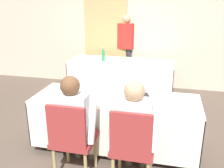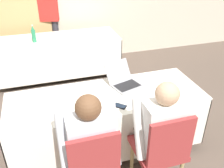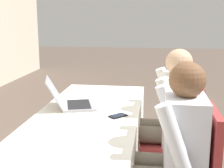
{
  "view_description": "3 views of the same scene",
  "coord_description": "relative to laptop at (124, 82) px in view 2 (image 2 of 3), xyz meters",
  "views": [
    {
      "loc": [
        0.62,
        -2.83,
        1.9
      ],
      "look_at": [
        0.0,
        -0.2,
        0.97
      ],
      "focal_mm": 40.0,
      "sensor_mm": 36.0,
      "label": 1
    },
    {
      "loc": [
        -0.59,
        -2.13,
        2.14
      ],
      "look_at": [
        0.0,
        -0.2,
        0.97
      ],
      "focal_mm": 40.0,
      "sensor_mm": 36.0,
      "label": 2
    },
    {
      "loc": [
        -2.01,
        -0.48,
        1.42
      ],
      "look_at": [
        0.0,
        -0.2,
        0.97
      ],
      "focal_mm": 50.0,
      "sensor_mm": 36.0,
      "label": 3
    }
  ],
  "objects": [
    {
      "name": "laptop",
      "position": [
        0.0,
        0.0,
        0.0
      ],
      "size": [
        0.4,
        0.44,
        0.23
      ],
      "rotation": [
        0.0,
        0.0,
        0.3
      ],
      "color": "#99999E",
      "rests_on": "conference_table_near"
    },
    {
      "name": "person_checkered_shirt",
      "position": [
        -0.58,
        -0.73,
        -0.09
      ],
      "size": [
        0.5,
        0.52,
        1.18
      ],
      "rotation": [
        0.0,
        0.0,
        3.14
      ],
      "color": "#665B4C",
      "rests_on": "ground_plane"
    },
    {
      "name": "chair_near_left",
      "position": [
        -0.58,
        -0.83,
        -0.25
      ],
      "size": [
        0.44,
        0.44,
        0.92
      ],
      "rotation": [
        0.0,
        0.0,
        3.14
      ],
      "color": "tan",
      "rests_on": "ground_plane"
    },
    {
      "name": "conference_table_near",
      "position": [
        -0.25,
        -0.16,
        -0.22
      ],
      "size": [
        2.08,
        0.74,
        0.72
      ],
      "color": "white",
      "rests_on": "ground_plane"
    },
    {
      "name": "cell_phone",
      "position": [
        -0.18,
        -0.38,
        -0.04
      ],
      "size": [
        0.14,
        0.14,
        0.01
      ],
      "rotation": [
        0.0,
        0.0,
        0.81
      ],
      "color": "black",
      "rests_on": "conference_table_near"
    },
    {
      "name": "paper_beside_laptop",
      "position": [
        0.27,
        0.01,
        -0.04
      ],
      "size": [
        0.27,
        0.33,
        0.0
      ],
      "rotation": [
        0.0,
        0.0,
        0.22
      ],
      "color": "white",
      "rests_on": "conference_table_near"
    },
    {
      "name": "person_red_shirt",
      "position": [
        -0.6,
        2.48,
        0.14
      ],
      "size": [
        0.38,
        0.28,
        1.59
      ],
      "rotation": [
        0.0,
        0.0,
        -0.24
      ],
      "color": "#33333D",
      "rests_on": "ground_plane"
    },
    {
      "name": "person_white_shirt",
      "position": [
        0.07,
        -0.73,
        -0.09
      ],
      "size": [
        0.5,
        0.52,
        1.18
      ],
      "rotation": [
        0.0,
        0.0,
        3.14
      ],
      "color": "#665B4C",
      "rests_on": "ground_plane"
    },
    {
      "name": "ground_plane",
      "position": [
        -0.25,
        -0.16,
        -0.77
      ],
      "size": [
        24.0,
        24.0,
        0.0
      ],
      "primitive_type": "plane",
      "color": "brown"
    },
    {
      "name": "conference_table_far",
      "position": [
        -0.57,
        1.81,
        -0.22
      ],
      "size": [
        2.08,
        0.74,
        0.72
      ],
      "color": "white",
      "rests_on": "ground_plane"
    },
    {
      "name": "chair_near_right",
      "position": [
        0.07,
        -0.83,
        -0.25
      ],
      "size": [
        0.44,
        0.44,
        0.92
      ],
      "rotation": [
        0.0,
        0.0,
        3.14
      ],
      "color": "tan",
      "rests_on": "ground_plane"
    },
    {
      "name": "water_bottle",
      "position": [
        -0.92,
        1.72,
        0.08
      ],
      "size": [
        0.06,
        0.06,
        0.28
      ],
      "color": "#288456",
      "rests_on": "conference_table_far"
    }
  ]
}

